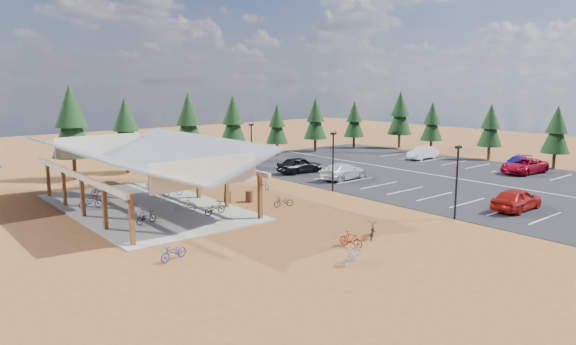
{
  "coord_description": "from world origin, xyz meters",
  "views": [
    {
      "loc": [
        -25.97,
        -29.09,
        9.41
      ],
      "look_at": [
        0.97,
        3.23,
        1.96
      ],
      "focal_mm": 32.0,
      "sensor_mm": 36.0,
      "label": 1
    }
  ],
  "objects": [
    {
      "name": "ground",
      "position": [
        0.0,
        0.0,
        0.0
      ],
      "size": [
        140.0,
        140.0,
        0.0
      ],
      "primitive_type": "plane",
      "color": "brown",
      "rests_on": "ground"
    },
    {
      "name": "asphalt_lot",
      "position": [
        18.5,
        3.0,
        0.02
      ],
      "size": [
        27.0,
        44.0,
        0.04
      ],
      "primitive_type": "cube",
      "color": "black",
      "rests_on": "ground"
    },
    {
      "name": "concrete_pad",
      "position": [
        -10.0,
        7.0,
        0.05
      ],
      "size": [
        10.6,
        18.6,
        0.1
      ],
      "primitive_type": "cube",
      "color": "gray",
      "rests_on": "ground"
    },
    {
      "name": "bike_pavilion",
      "position": [
        -10.0,
        7.0,
        3.82
      ],
      "size": [
        11.65,
        19.4,
        4.97
      ],
      "color": "brown",
      "rests_on": "concrete_pad"
    },
    {
      "name": "lamp_post_0",
      "position": [
        5.0,
        -10.0,
        2.98
      ],
      "size": [
        0.5,
        0.25,
        5.14
      ],
      "color": "black",
      "rests_on": "ground"
    },
    {
      "name": "lamp_post_1",
      "position": [
        5.0,
        2.0,
        2.98
      ],
      "size": [
        0.5,
        0.25,
        5.14
      ],
      "color": "black",
      "rests_on": "ground"
    },
    {
      "name": "lamp_post_2",
      "position": [
        5.0,
        14.0,
        2.98
      ],
      "size": [
        0.5,
        0.25,
        5.14
      ],
      "color": "black",
      "rests_on": "ground"
    },
    {
      "name": "trash_bin_0",
      "position": [
        -2.91,
        3.38,
        0.45
      ],
      "size": [
        0.6,
        0.6,
        0.9
      ],
      "primitive_type": "cylinder",
      "color": "#4C2A1B",
      "rests_on": "ground"
    },
    {
      "name": "trash_bin_1",
      "position": [
        -4.32,
        4.34,
        0.45
      ],
      "size": [
        0.6,
        0.6,
        0.9
      ],
      "primitive_type": "cylinder",
      "color": "#4C2A1B",
      "rests_on": "ground"
    },
    {
      "name": "pine_2",
      "position": [
        -10.46,
        21.94,
        5.6
      ],
      "size": [
        3.93,
        3.93,
        9.16
      ],
      "color": "#382314",
      "rests_on": "ground"
    },
    {
      "name": "pine_3",
      "position": [
        -5.0,
        22.25,
        4.82
      ],
      "size": [
        3.39,
        3.39,
        7.89
      ],
      "color": "#382314",
      "rests_on": "ground"
    },
    {
      "name": "pine_4",
      "position": [
        2.31,
        22.26,
        5.04
      ],
      "size": [
        3.54,
        3.54,
        8.26
      ],
      "color": "#382314",
      "rests_on": "ground"
    },
    {
      "name": "pine_5",
      "position": [
        8.37,
        22.4,
        4.79
      ],
      "size": [
        3.37,
        3.37,
        7.85
      ],
      "color": "#382314",
      "rests_on": "ground"
    },
    {
      "name": "pine_6",
      "position": [
        15.06,
        22.34,
        4.04
      ],
      "size": [
        2.84,
        2.84,
        6.62
      ],
      "color": "#382314",
      "rests_on": "ground"
    },
    {
      "name": "pine_7",
      "position": [
        21.44,
        21.99,
        4.45
      ],
      "size": [
        3.13,
        3.13,
        7.29
      ],
      "color": "#382314",
      "rests_on": "ground"
    },
    {
      "name": "pine_8",
      "position": [
        28.33,
        21.26,
        4.12
      ],
      "size": [
        2.9,
        2.9,
        6.75
      ],
      "color": "#382314",
      "rests_on": "ground"
    },
    {
      "name": "pine_10",
      "position": [
        32.46,
        -4.9,
        4.22
      ],
      "size": [
        2.97,
        2.97,
        6.92
      ],
      "color": "#382314",
      "rests_on": "ground"
    },
    {
      "name": "pine_11",
      "position": [
        32.76,
        2.97,
        4.17
      ],
      "size": [
        2.93,
        2.93,
        6.83
      ],
      "color": "#382314",
      "rests_on": "ground"
    },
    {
      "name": "pine_12",
      "position": [
        32.73,
        11.27,
        4.15
      ],
      "size": [
        2.92,
        2.92,
        6.81
      ],
      "color": "#382314",
      "rests_on": "ground"
    },
    {
      "name": "pine_13",
      "position": [
        33.5,
        17.21,
        4.96
      ],
      "size": [
        3.48,
        3.48,
        8.12
      ],
      "color": "#382314",
      "rests_on": "ground"
    },
    {
      "name": "bike_0",
      "position": [
        -12.08,
        2.33,
        0.51
      ],
      "size": [
        1.64,
        0.88,
        0.82
      ],
      "primitive_type": "imported",
      "rotation": [
        0.0,
        0.0,
        1.8
      ],
      "color": "black",
      "rests_on": "concrete_pad"
    },
    {
      "name": "bike_1",
      "position": [
        -12.01,
        3.89,
        0.6
      ],
      "size": [
        1.72,
        0.74,
        1.0
      ],
      "primitive_type": "imported",
      "rotation": [
        0.0,
        0.0,
        1.74
      ],
      "color": "#94969D",
      "rests_on": "concrete_pad"
    },
    {
      "name": "bike_2",
      "position": [
        -13.43,
        8.99,
        0.54
      ],
      "size": [
        1.74,
        0.78,
        0.88
      ],
      "primitive_type": "imported",
      "rotation": [
        0.0,
        0.0,
        1.45
      ],
      "color": "navy",
      "rests_on": "concrete_pad"
    },
    {
      "name": "bike_3",
      "position": [
        -11.26,
        12.91,
        0.6
      ],
      "size": [
        1.72,
        0.73,
        1.0
      ],
      "primitive_type": "imported",
      "rotation": [
        0.0,
        0.0,
        1.73
      ],
      "color": "maroon",
      "rests_on": "concrete_pad"
    },
    {
      "name": "bike_4",
      "position": [
        -7.31,
        1.42,
        0.57
      ],
      "size": [
        1.86,
        0.88,
        0.94
      ],
      "primitive_type": "imported",
      "rotation": [
        0.0,
        0.0,
        1.72
      ],
      "color": "black",
      "rests_on": "concrete_pad"
    },
    {
      "name": "bike_5",
      "position": [
        -8.71,
        3.37,
        0.64
      ],
      "size": [
        1.85,
        0.96,
        1.07
      ],
      "primitive_type": "imported",
      "rotation": [
        0.0,
        0.0,
        1.3
      ],
      "color": "#9DA1A5",
      "rests_on": "concrete_pad"
    },
    {
      "name": "bike_6",
      "position": [
        -6.74,
        8.86,
        0.56
      ],
      "size": [
        1.82,
        0.82,
        0.92
      ],
      "primitive_type": "imported",
      "rotation": [
        0.0,
        0.0,
        1.45
      ],
      "color": "navy",
      "rests_on": "concrete_pad"
    },
    {
      "name": "bike_7",
      "position": [
        -6.53,
        13.02,
        0.55
      ],
      "size": [
        1.54,
        0.57,
        0.91
      ],
      "primitive_type": "imported",
      "rotation": [
        0.0,
        0.0,
        1.67
      ],
      "color": "maroon",
      "rests_on": "concrete_pad"
    },
    {
      "name": "bike_10",
      "position": [
        -13.88,
        -5.05,
        0.46
      ],
      "size": [
        1.85,
        1.03,
        0.92
      ],
      "primitive_type": "imported",
      "rotation": [
        0.0,
        0.0,
        4.97
      ],
      "color": "navy",
      "rests_on": "ground"
    },
    {
      "name": "bike_11",
      "position": [
        -5.02,
        -9.63,
        0.46
      ],
      "size": [
        0.66,
        1.59,
        0.93
      ],
      "primitive_type": "imported",
      "rotation": [
        0.0,
        0.0,
        0.15
      ],
      "color": "maroon",
      "rests_on": "ground"
    },
    {
      "name": "bike_12",
      "position": [
        -2.75,
        -9.23,
        0.47
      ],
      "size": [
        1.79,
        1.57,
        0.93
      ],
      "primitive_type": "imported",
      "rotation": [
        0.0,
        0.0,
        2.22
      ],
      "color": "black",
      "rests_on": "ground"
    },
    {
      "name": "bike_13",
      "position": [
        -6.92,
        -11.52,
        0.55
      ],
      "size": [
        1.9,
        0.95,
        1.1
      ],
      "primitive_type": "imported",
      "rotation": [
        0.0,
        0.0,
        4.96
      ],
      "color": "gray",
      "rests_on": "ground"
    },
    {
      "name": "bike_14",
      "position": [
        0.99,
        6.67,
        0.45
      ],
      "size": [
        0.69,
        1.74,
        0.9
      ],
      "primitive_type": "imported",
      "rotation": [
        0.0,
        0.0,
        -0.06
      ],
      "color": "navy",
      "rests_on": "ground"
    },
    {
      "name": "bike_16",
      "position": [
        -1.87,
        0.36,
        0.42
      ],
      "size": [
        1.68,
        0.96,
        0.83
      ],
      "primitive_type": "imported",
      "rotation": [
        0.0,
        0.0,
        4.44
      ],
      "color": "black",
      "rests_on": "ground"
    },
    {
      "name": "car_0",
      "position": [
        10.64,
        -11.55,
        0.88
      ],
      "size": [
        4.93,
        2.03,
        1.67
      ],
      "primitive_type": "imported",
      "rotation": [
        0.0,
        0.0,
        1.58
      ],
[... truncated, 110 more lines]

